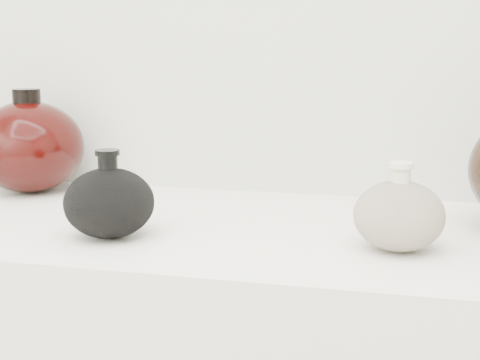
# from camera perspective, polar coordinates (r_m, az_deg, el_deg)

# --- Properties ---
(black_gourd_vase) EXTENTS (0.14, 0.14, 0.13)m
(black_gourd_vase) POSITION_cam_1_polar(r_m,az_deg,el_deg) (0.98, -11.10, -1.86)
(black_gourd_vase) COLOR black
(black_gourd_vase) RESTS_ON display_counter
(cream_gourd_vase) EXTENTS (0.16, 0.16, 0.12)m
(cream_gourd_vase) POSITION_cam_1_polar(r_m,az_deg,el_deg) (0.93, 13.41, -2.91)
(cream_gourd_vase) COLOR beige
(cream_gourd_vase) RESTS_ON display_counter
(left_round_pot) EXTENTS (0.24, 0.24, 0.20)m
(left_round_pot) POSITION_cam_1_polar(r_m,az_deg,el_deg) (1.33, -17.53, 2.75)
(left_round_pot) COLOR black
(left_round_pot) RESTS_ON display_counter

